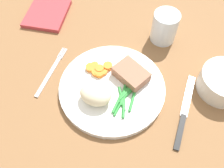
{
  "coord_description": "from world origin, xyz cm",
  "views": [
    {
      "loc": [
        13.71,
        -32.41,
        55.14
      ],
      "look_at": [
        2.93,
        -2.25,
        4.6
      ],
      "focal_mm": 39.37,
      "sensor_mm": 36.0,
      "label": 1
    }
  ],
  "objects": [
    {
      "name": "carrot_slices",
      "position": [
        -1.8,
        1.0,
        4.12
      ],
      "size": [
        6.37,
        5.11,
        1.23
      ],
      "color": "orange",
      "rests_on": "dinner_plate"
    },
    {
      "name": "salad_bowl",
      "position": [
        28.54,
        7.35,
        5.05
      ],
      "size": [
        12.08,
        12.08,
        5.4
      ],
      "color": "silver",
      "rests_on": "dining_table"
    },
    {
      "name": "mashed_potatoes",
      "position": [
        0.56,
        -6.99,
        5.79
      ],
      "size": [
        7.5,
        5.64,
        4.39
      ],
      "primitive_type": "ellipsoid",
      "color": "beige",
      "rests_on": "dinner_plate"
    },
    {
      "name": "meat_portion",
      "position": [
        6.48,
        1.9,
        4.99
      ],
      "size": [
        10.01,
        9.0,
        2.77
      ],
      "primitive_type": "cube",
      "rotation": [
        0.0,
        0.0,
        -0.48
      ],
      "color": "#936047",
      "rests_on": "dinner_plate"
    },
    {
      "name": "fork",
      "position": [
        -13.99,
        -2.51,
        2.2
      ],
      "size": [
        1.44,
        16.6,
        0.4
      ],
      "rotation": [
        0.0,
        0.0,
        0.03
      ],
      "color": "silver",
      "rests_on": "dining_table"
    },
    {
      "name": "green_beans",
      "position": [
        6.92,
        -4.35,
        3.94
      ],
      "size": [
        4.97,
        10.6,
        0.83
      ],
      "color": "#2D8C38",
      "rests_on": "dinner_plate"
    },
    {
      "name": "dining_table",
      "position": [
        0.0,
        0.0,
        1.0
      ],
      "size": [
        120.0,
        90.0,
        2.0
      ],
      "color": "brown",
      "rests_on": "ground"
    },
    {
      "name": "knife",
      "position": [
        21.33,
        -2.54,
        2.2
      ],
      "size": [
        1.7,
        20.5,
        0.64
      ],
      "rotation": [
        0.0,
        0.0,
        0.05
      ],
      "color": "black",
      "rests_on": "dining_table"
    },
    {
      "name": "water_glass",
      "position": [
        10.72,
        19.12,
        5.73
      ],
      "size": [
        7.1,
        7.1,
        8.79
      ],
      "color": "silver",
      "rests_on": "dining_table"
    },
    {
      "name": "napkin",
      "position": [
        -25.18,
        16.55,
        2.64
      ],
      "size": [
        13.71,
        15.32,
        1.27
      ],
      "primitive_type": "cube",
      "rotation": [
        0.0,
        0.0,
        0.15
      ],
      "color": "#B2383D",
      "rests_on": "dining_table"
    },
    {
      "name": "dinner_plate",
      "position": [
        2.93,
        -2.25,
        2.8
      ],
      "size": [
        26.33,
        26.33,
        1.6
      ],
      "primitive_type": "cylinder",
      "color": "white",
      "rests_on": "dining_table"
    }
  ]
}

